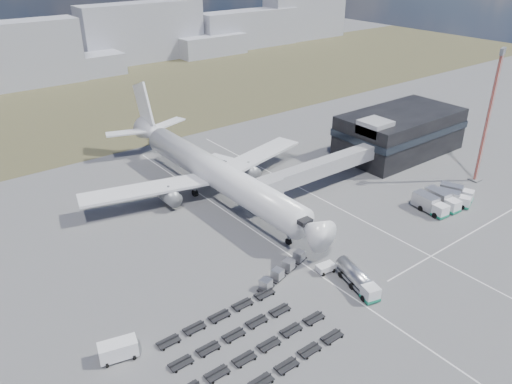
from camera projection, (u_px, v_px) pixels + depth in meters
ground at (326, 269)px, 78.25m from camera, size 420.00×420.00×0.00m
grass_strip at (77, 105)px, 156.01m from camera, size 420.00×90.00×0.01m
lane_markings at (354, 240)px, 85.69m from camera, size 47.12×110.00×0.01m
terminal at (399, 132)px, 118.85m from camera, size 30.40×16.40×11.00m
jet_bridge at (312, 171)px, 99.07m from camera, size 30.30×3.80×7.05m
airliner at (212, 171)px, 98.75m from camera, size 51.59×64.53×17.62m
skyline at (55, 49)px, 184.35m from camera, size 315.02×24.66×25.56m
fuel_tanker at (358, 279)px, 73.51m from camera, size 4.45×9.17×2.87m
pushback_tug at (325, 268)px, 77.22m from camera, size 3.07×1.98×1.34m
utility_van at (118, 350)px, 60.97m from camera, size 5.03×3.19×2.46m
catering_truck at (222, 163)px, 111.97m from camera, size 4.12×6.18×2.63m
service_trucks_near at (436, 202)px, 94.88m from camera, size 6.58×7.66×2.89m
service_trucks_far at (455, 195)px, 97.79m from camera, size 7.28×7.88×2.57m
uld_row at (283, 270)px, 76.39m from camera, size 11.63×4.65×1.61m
baggage_dollies at (244, 345)px, 63.04m from camera, size 23.66×14.01×0.71m
floodlight_mast at (488, 118)px, 100.80m from camera, size 2.65×2.15×27.83m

